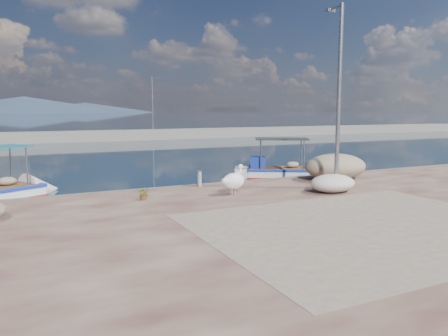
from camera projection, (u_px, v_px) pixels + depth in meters
ground at (276, 222)px, 13.93m from camera, size 1400.00×1400.00×0.00m
quay at (442, 280)px, 8.55m from camera, size 44.00×22.00×0.50m
quay_patch at (369, 226)px, 11.62m from camera, size 9.00×7.00×0.01m
breakwater at (85, 136)px, 49.51m from camera, size 120.00×2.20×7.50m
mountains at (20, 105)px, 594.02m from camera, size 370.00×280.00×22.00m
boat_right at (280, 173)px, 23.38m from camera, size 5.20×3.90×2.42m
pelican at (234, 181)px, 15.78m from camera, size 1.16×0.63×1.11m
lamp_post at (338, 104)px, 16.64m from camera, size 0.44×0.96×7.00m
bollard_near at (200, 177)px, 17.61m from camera, size 0.22×0.22×0.66m
potted_plant at (144, 193)px, 14.95m from camera, size 0.46×0.41×0.47m
net_pile_c at (335, 167)px, 19.28m from camera, size 2.93×2.09×1.15m
net_pile_d at (333, 183)px, 16.35m from camera, size 1.80×1.35×0.68m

